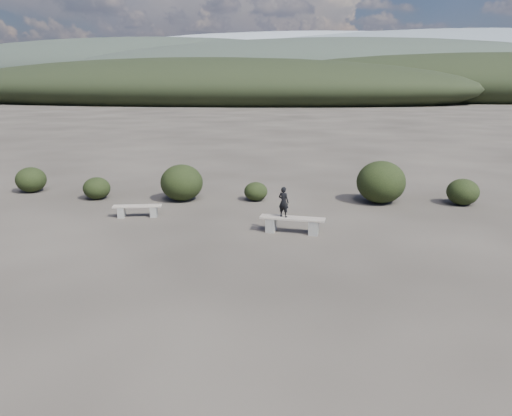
# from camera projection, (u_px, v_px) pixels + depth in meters

# --- Properties ---
(ground) EXTENTS (1200.00, 1200.00, 0.00)m
(ground) POSITION_uv_depth(u_px,v_px,m) (196.00, 298.00, 10.48)
(ground) COLOR #2E2924
(ground) RESTS_ON ground
(bench_left) EXTENTS (1.63, 0.70, 0.40)m
(bench_left) POSITION_uv_depth(u_px,v_px,m) (137.00, 210.00, 16.63)
(bench_left) COLOR slate
(bench_left) RESTS_ON ground
(bench_right) EXTENTS (1.97, 0.57, 0.48)m
(bench_right) POSITION_uv_depth(u_px,v_px,m) (292.00, 223.00, 14.88)
(bench_right) COLOR slate
(bench_right) RESTS_ON ground
(seated_person) EXTENTS (0.39, 0.34, 0.92)m
(seated_person) POSITION_uv_depth(u_px,v_px,m) (284.00, 202.00, 14.78)
(seated_person) COLOR black
(seated_person) RESTS_ON bench_right
(shrub_a) EXTENTS (1.03, 1.03, 0.84)m
(shrub_a) POSITION_uv_depth(u_px,v_px,m) (97.00, 188.00, 19.11)
(shrub_a) COLOR black
(shrub_a) RESTS_ON ground
(shrub_b) EXTENTS (1.60, 1.60, 1.37)m
(shrub_b) POSITION_uv_depth(u_px,v_px,m) (182.00, 183.00, 18.83)
(shrub_b) COLOR black
(shrub_b) RESTS_ON ground
(shrub_c) EXTENTS (0.89, 0.89, 0.71)m
(shrub_c) POSITION_uv_depth(u_px,v_px,m) (256.00, 191.00, 18.87)
(shrub_c) COLOR black
(shrub_c) RESTS_ON ground
(shrub_d) EXTENTS (1.79, 1.79, 1.57)m
(shrub_d) POSITION_uv_depth(u_px,v_px,m) (381.00, 182.00, 18.43)
(shrub_d) COLOR black
(shrub_d) RESTS_ON ground
(shrub_e) EXTENTS (1.16, 1.16, 0.96)m
(shrub_e) POSITION_uv_depth(u_px,v_px,m) (463.00, 192.00, 18.21)
(shrub_e) COLOR black
(shrub_e) RESTS_ON ground
(shrub_f) EXTENTS (1.20, 1.20, 1.02)m
(shrub_f) POSITION_uv_depth(u_px,v_px,m) (31.00, 180.00, 20.29)
(shrub_f) COLOR black
(shrub_f) RESTS_ON ground
(mountain_ridges) EXTENTS (500.00, 400.00, 56.00)m
(mountain_ridges) POSITION_uv_depth(u_px,v_px,m) (321.00, 70.00, 333.30)
(mountain_ridges) COLOR black
(mountain_ridges) RESTS_ON ground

